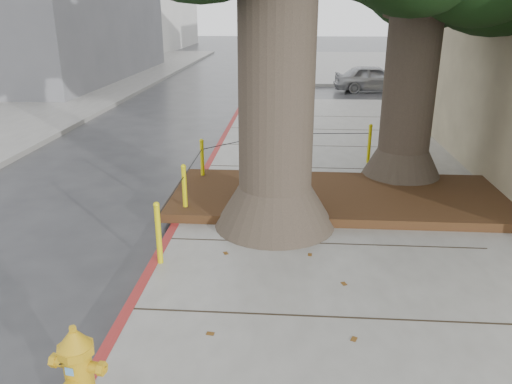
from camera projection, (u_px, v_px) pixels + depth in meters
The scene contains 8 objects.
ground at pixel (291, 326), 6.04m from camera, with size 140.00×140.00×0.00m, color #28282B.
sidewalk_far at pixel (383, 65), 33.70m from camera, with size 16.00×20.00×0.15m, color slate.
curb_red at pixel (174, 230), 8.49m from camera, with size 0.14×26.00×0.16m, color maroon.
planter_bed at pixel (339, 197), 9.55m from camera, with size 6.40×2.60×0.16m, color black.
bollard_ring at pixel (250, 166), 9.97m from camera, with size 3.79×5.39×0.95m.
fire_hydrant at pixel (78, 370), 4.45m from camera, with size 0.47×0.44×0.88m.
car_silver at pixel (374, 78), 23.00m from camera, with size 1.45×3.60×1.23m, color #98999D.
car_dark at pixel (82, 79), 23.24m from camera, with size 1.56×3.85×1.12m, color black.
Camera 1 is at (-0.05, -5.13, 3.60)m, focal length 35.00 mm.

